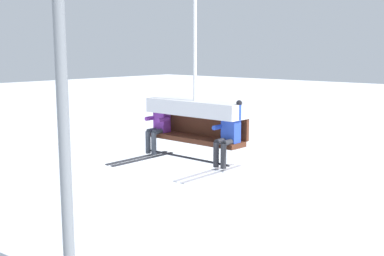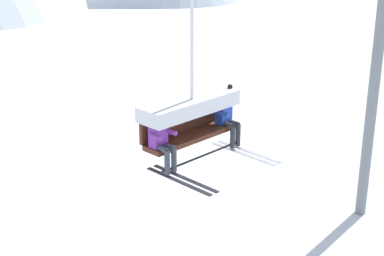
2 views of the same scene
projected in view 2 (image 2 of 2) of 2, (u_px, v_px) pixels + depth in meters
name	position (u px, v px, depth m)	size (l,w,h in m)	color
lift_tower_far	(375.00, 78.00, 18.82)	(0.36, 1.88, 9.43)	slate
chairlift_chair	(189.00, 111.00, 11.86)	(2.30, 0.74, 4.00)	#512819
skier_purple	(163.00, 141.00, 11.21)	(0.46, 1.70, 1.23)	purple
skier_blue	(228.00, 117.00, 12.45)	(0.48, 1.70, 1.34)	#2847B7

